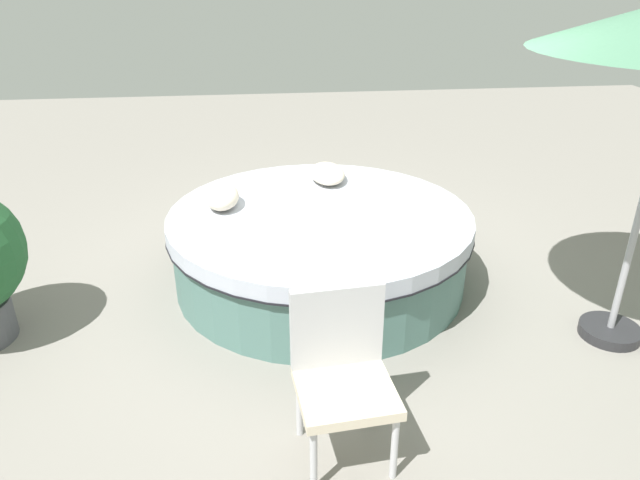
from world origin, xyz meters
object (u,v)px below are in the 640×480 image
(patio_chair, at_px, (342,364))
(throw_pillow_0, at_px, (327,173))
(round_bed, at_px, (320,246))
(throw_pillow_1, at_px, (222,196))

(patio_chair, bearing_deg, throw_pillow_0, -100.85)
(round_bed, distance_m, throw_pillow_1, 0.94)
(throw_pillow_0, xyz_separation_m, throw_pillow_1, (0.55, -0.97, 0.02))
(throw_pillow_0, height_order, throw_pillow_1, throw_pillow_1)
(throw_pillow_0, distance_m, throw_pillow_1, 1.12)
(throw_pillow_1, bearing_deg, throw_pillow_0, 119.56)
(round_bed, relative_size, patio_chair, 2.61)
(throw_pillow_0, relative_size, throw_pillow_1, 1.20)
(round_bed, bearing_deg, patio_chair, -3.12)
(throw_pillow_0, distance_m, patio_chair, 2.71)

